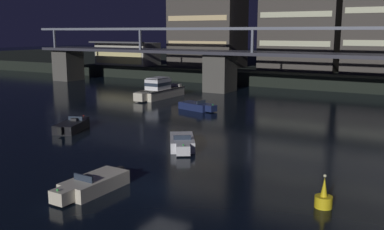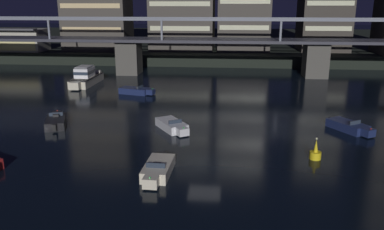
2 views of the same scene
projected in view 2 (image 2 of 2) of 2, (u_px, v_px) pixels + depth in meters
name	position (u px, v px, depth m)	size (l,w,h in m)	color
ground_plane	(205.00, 163.00, 30.68)	(400.00, 400.00, 0.00)	black
far_riverbank	(225.00, 42.00, 113.32)	(240.00, 80.00, 2.20)	black
river_bridge	(221.00, 49.00, 66.46)	(98.82, 6.40, 9.38)	#4C4944
waterfront_pavilion	(15.00, 40.00, 81.78)	(12.40, 7.40, 4.70)	#B2AD9E
cabin_cruiser_near_left	(86.00, 78.00, 59.66)	(2.76, 9.16, 2.79)	beige
speedboat_mid_left	(136.00, 91.00, 53.75)	(5.19, 2.76, 1.16)	#19234C
speedboat_mid_center	(56.00, 121.00, 40.05)	(3.01, 5.12, 1.16)	black
speedboat_mid_right	(158.00, 169.00, 28.56)	(1.92, 5.21, 1.16)	beige
speedboat_far_left	(349.00, 127.00, 38.37)	(3.75, 4.81, 1.16)	#19234C
speedboat_far_right	(172.00, 126.00, 38.65)	(3.80, 4.79, 1.16)	silver
channel_buoy	(315.00, 153.00, 31.43)	(0.90, 0.90, 1.76)	yellow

